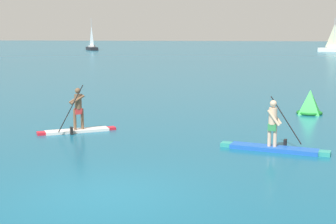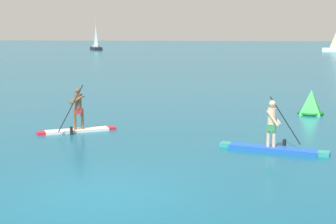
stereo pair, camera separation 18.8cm
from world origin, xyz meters
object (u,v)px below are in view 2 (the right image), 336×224
(race_marker_buoy, at_px, (311,104))
(sailboat_left_horizon, at_px, (96,47))
(paddleboarder_mid_center, at_px, (77,121))
(paddleboarder_far_right, at_px, (273,142))

(race_marker_buoy, height_order, sailboat_left_horizon, sailboat_left_horizon)
(race_marker_buoy, bearing_deg, sailboat_left_horizon, 115.18)
(paddleboarder_mid_center, distance_m, race_marker_buoy, 10.77)
(paddleboarder_mid_center, xyz_separation_m, race_marker_buoy, (9.10, 5.76, 0.09))
(paddleboarder_far_right, relative_size, sailboat_left_horizon, 0.50)
(paddleboarder_mid_center, bearing_deg, race_marker_buoy, -179.39)
(paddleboarder_mid_center, height_order, race_marker_buoy, paddleboarder_mid_center)
(paddleboarder_far_right, height_order, race_marker_buoy, paddleboarder_far_right)
(paddleboarder_mid_center, height_order, paddleboarder_far_right, paddleboarder_mid_center)
(paddleboarder_mid_center, height_order, sailboat_left_horizon, sailboat_left_horizon)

